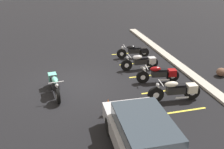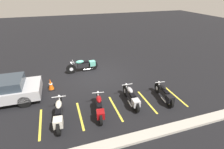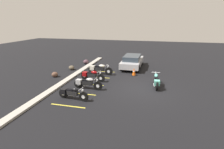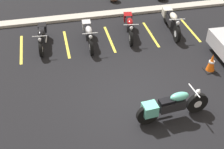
{
  "view_description": "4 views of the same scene",
  "coord_description": "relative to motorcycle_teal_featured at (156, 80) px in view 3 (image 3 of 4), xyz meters",
  "views": [
    {
      "loc": [
        11.35,
        -1.09,
        5.6
      ],
      "look_at": [
        0.32,
        1.79,
        0.48
      ],
      "focal_mm": 42.0,
      "sensor_mm": 36.0,
      "label": 1
    },
    {
      "loc": [
        2.26,
        10.54,
        5.46
      ],
      "look_at": [
        -0.68,
        1.59,
        0.73
      ],
      "focal_mm": 28.0,
      "sensor_mm": 36.0,
      "label": 2
    },
    {
      "loc": [
        -11.68,
        -0.7,
        4.63
      ],
      "look_at": [
        -0.15,
        2.17,
        0.92
      ],
      "focal_mm": 28.0,
      "sensor_mm": 36.0,
      "label": 3
    },
    {
      "loc": [
        -2.45,
        -6.97,
        6.66
      ],
      "look_at": [
        -0.74,
        0.65,
        0.66
      ],
      "focal_mm": 50.0,
      "sensor_mm": 36.0,
      "label": 4
    }
  ],
  "objects": [
    {
      "name": "ground",
      "position": [
        -0.61,
        0.93,
        -0.47
      ],
      "size": [
        60.0,
        60.0,
        0.0
      ],
      "primitive_type": "plane",
      "color": "black"
    },
    {
      "name": "motorcycle_teal_featured",
      "position": [
        0.0,
        0.0,
        0.0
      ],
      "size": [
        2.26,
        0.64,
        0.89
      ],
      "rotation": [
        0.0,
        0.0,
        0.08
      ],
      "color": "black",
      "rests_on": "ground"
    },
    {
      "name": "parked_bike_0",
      "position": [
        -3.42,
        4.94,
        -0.06
      ],
      "size": [
        0.57,
        1.99,
        0.78
      ],
      "rotation": [
        0.0,
        0.0,
        -1.67
      ],
      "color": "black",
      "rests_on": "ground"
    },
    {
      "name": "parked_bike_1",
      "position": [
        -1.61,
        4.71,
        -0.03
      ],
      "size": [
        0.59,
        2.1,
        0.83
      ],
      "rotation": [
        0.0,
        0.0,
        -1.61
      ],
      "color": "black",
      "rests_on": "ground"
    },
    {
      "name": "parked_bike_2",
      "position": [
        0.15,
        5.01,
        -0.03
      ],
      "size": [
        0.7,
        2.09,
        0.83
      ],
      "rotation": [
        0.0,
        0.0,
        -1.74
      ],
      "color": "black",
      "rests_on": "ground"
    },
    {
      "name": "parked_bike_3",
      "position": [
        1.96,
        4.96,
        0.01
      ],
      "size": [
        0.67,
        2.3,
        0.9
      ],
      "rotation": [
        0.0,
        0.0,
        -1.67
      ],
      "color": "black",
      "rests_on": "ground"
    },
    {
      "name": "car_silver",
      "position": [
        4.89,
        2.4,
        0.21
      ],
      "size": [
        4.35,
        1.92,
        1.29
      ],
      "rotation": [
        0.0,
        0.0,
        -0.03
      ],
      "color": "black",
      "rests_on": "ground"
    },
    {
      "name": "concrete_curb",
      "position": [
        -0.61,
        6.92,
        -0.41
      ],
      "size": [
        18.0,
        0.5,
        0.12
      ],
      "primitive_type": "cube",
      "color": "#A8A399",
      "rests_on": "ground"
    },
    {
      "name": "landscape_rock_0",
      "position": [
        5.25,
        7.56,
        -0.24
      ],
      "size": [
        0.83,
        0.83,
        0.48
      ],
      "primitive_type": "ellipsoid",
      "rotation": [
        0.0,
        0.0,
        0.75
      ],
      "color": "#563B44",
      "rests_on": "ground"
    },
    {
      "name": "landscape_rock_1",
      "position": [
        2.67,
        8.02,
        -0.27
      ],
      "size": [
        0.76,
        0.78,
        0.41
      ],
      "primitive_type": "ellipsoid",
      "rotation": [
        0.0,
        0.0,
        0.94
      ],
      "color": "brown",
      "rests_on": "ground"
    },
    {
      "name": "landscape_rock_2",
      "position": [
        0.26,
        8.37,
        -0.26
      ],
      "size": [
        0.72,
        0.71,
        0.43
      ],
      "primitive_type": "ellipsoid",
      "rotation": [
        0.0,
        0.0,
        0.93
      ],
      "color": "brown",
      "rests_on": "ground"
    },
    {
      "name": "traffic_cone",
      "position": [
        2.3,
        1.89,
        -0.15
      ],
      "size": [
        0.4,
        0.4,
        0.68
      ],
      "color": "black",
      "rests_on": "ground"
    },
    {
      "name": "stall_line_0",
      "position": [
        -4.28,
        4.79,
        -0.47
      ],
      "size": [
        0.1,
        2.1,
        0.0
      ],
      "primitive_type": "cube",
      "color": "gold",
      "rests_on": "ground"
    },
    {
      "name": "stall_line_1",
      "position": [
        -2.51,
        4.79,
        -0.47
      ],
      "size": [
        0.1,
        2.1,
        0.0
      ],
      "primitive_type": "cube",
      "color": "gold",
      "rests_on": "ground"
    },
    {
      "name": "stall_line_2",
      "position": [
        -0.73,
        4.79,
        -0.47
      ],
      "size": [
        0.1,
        2.1,
        0.0
      ],
      "primitive_type": "cube",
      "color": "gold",
      "rests_on": "ground"
    },
    {
      "name": "stall_line_3",
      "position": [
        1.05,
        4.79,
        -0.47
      ],
      "size": [
        0.1,
        2.1,
        0.0
      ],
      "primitive_type": "cube",
      "color": "gold",
      "rests_on": "ground"
    },
    {
      "name": "stall_line_4",
      "position": [
        2.83,
        4.79,
        -0.47
      ],
      "size": [
        0.1,
        2.1,
        0.0
      ],
      "primitive_type": "cube",
      "color": "gold",
      "rests_on": "ground"
    }
  ]
}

